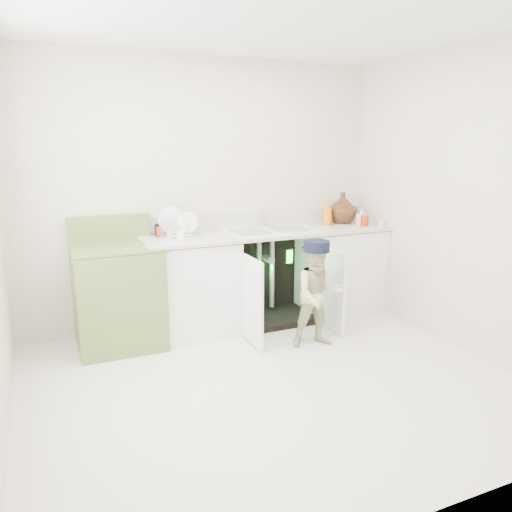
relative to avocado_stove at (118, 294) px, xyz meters
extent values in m
plane|color=beige|center=(0.90, -1.18, -0.46)|extent=(3.50, 3.50, 0.00)
cube|color=silver|center=(0.90, 0.32, 0.79)|extent=(3.50, 2.50, 0.02)
cube|color=silver|center=(0.90, -2.68, 0.79)|extent=(3.50, 2.50, 0.02)
cube|color=silver|center=(2.65, -1.18, 0.79)|extent=(2.50, 3.00, 0.02)
plane|color=white|center=(0.90, -1.18, 2.04)|extent=(3.50, 3.50, 0.00)
cube|color=white|center=(0.65, 0.02, -0.03)|extent=(0.80, 0.60, 0.86)
cube|color=white|center=(2.25, 0.02, -0.03)|extent=(0.80, 0.60, 0.86)
cube|color=black|center=(1.45, 0.29, -0.03)|extent=(0.80, 0.06, 0.86)
cube|color=black|center=(1.45, 0.02, -0.43)|extent=(0.80, 0.60, 0.06)
cylinder|color=gray|center=(1.38, 0.12, -0.01)|extent=(0.05, 0.05, 0.70)
cylinder|color=gray|center=(1.52, 0.12, -0.01)|extent=(0.05, 0.05, 0.70)
cylinder|color=gray|center=(1.45, 0.07, 0.16)|extent=(0.07, 0.18, 0.07)
cube|color=white|center=(1.05, -0.48, -0.06)|extent=(0.03, 0.40, 0.76)
cube|color=white|center=(1.85, -0.48, -0.06)|extent=(0.02, 0.40, 0.76)
cube|color=beige|center=(1.45, 0.02, 0.43)|extent=(2.44, 0.64, 0.03)
cube|color=beige|center=(1.45, 0.31, 0.52)|extent=(2.44, 0.02, 0.15)
cube|color=white|center=(1.45, 0.02, 0.44)|extent=(0.85, 0.55, 0.02)
cube|color=gray|center=(1.24, 0.02, 0.45)|extent=(0.34, 0.40, 0.01)
cube|color=gray|center=(1.65, 0.02, 0.45)|extent=(0.34, 0.40, 0.01)
cylinder|color=silver|center=(1.45, 0.24, 0.53)|extent=(0.03, 0.03, 0.17)
cylinder|color=silver|center=(1.45, 0.18, 0.61)|extent=(0.02, 0.14, 0.02)
cylinder|color=silver|center=(1.56, 0.24, 0.48)|extent=(0.04, 0.04, 0.06)
cylinder|color=white|center=(2.58, -0.29, 0.09)|extent=(0.01, 0.01, 0.70)
cube|color=white|center=(2.58, -0.20, 0.47)|extent=(0.04, 0.02, 0.06)
cube|color=silver|center=(0.57, 0.14, 0.45)|extent=(0.40, 0.27, 0.02)
cylinder|color=silver|center=(0.53, 0.16, 0.53)|extent=(0.25, 0.09, 0.24)
cylinder|color=white|center=(0.68, 0.14, 0.52)|extent=(0.20, 0.05, 0.20)
cylinder|color=silver|center=(0.41, 0.04, 0.52)|extent=(0.01, 0.01, 0.12)
cylinder|color=silver|center=(0.49, 0.04, 0.52)|extent=(0.01, 0.01, 0.12)
cylinder|color=silver|center=(0.57, 0.04, 0.52)|extent=(0.01, 0.01, 0.12)
cylinder|color=silver|center=(0.65, 0.04, 0.52)|extent=(0.01, 0.01, 0.12)
cylinder|color=silver|center=(0.73, 0.04, 0.52)|extent=(0.01, 0.01, 0.12)
imported|color=#491E15|center=(2.35, 0.16, 0.60)|extent=(0.31, 0.31, 0.32)
imported|color=orange|center=(2.14, 0.12, 0.57)|extent=(0.10, 0.10, 0.25)
imported|color=silver|center=(2.45, -0.04, 0.53)|extent=(0.08, 0.08, 0.17)
cylinder|color=#AA280E|center=(2.45, -0.10, 0.50)|extent=(0.08, 0.08, 0.11)
cylinder|color=#B62D0F|center=(0.40, 0.10, 0.49)|extent=(0.05, 0.05, 0.10)
cylinder|color=#C4B890|center=(0.48, 0.02, 0.48)|extent=(0.06, 0.06, 0.08)
cylinder|color=black|center=(0.39, 0.14, 0.50)|extent=(0.04, 0.04, 0.12)
cube|color=white|center=(0.54, -0.08, 0.49)|extent=(0.05, 0.05, 0.09)
cube|color=olive|center=(0.00, -0.01, -0.03)|extent=(0.71, 0.65, 0.86)
cube|color=olive|center=(0.00, -0.01, 0.42)|extent=(0.71, 0.65, 0.02)
cube|color=olive|center=(0.00, 0.28, 0.54)|extent=(0.71, 0.06, 0.22)
cylinder|color=black|center=(-0.18, -0.17, 0.41)|extent=(0.16, 0.16, 0.02)
cylinder|color=silver|center=(-0.18, -0.17, 0.43)|extent=(0.19, 0.19, 0.01)
cylinder|color=black|center=(-0.18, 0.15, 0.41)|extent=(0.16, 0.16, 0.02)
cylinder|color=silver|center=(-0.18, 0.15, 0.43)|extent=(0.19, 0.19, 0.01)
cylinder|color=black|center=(0.18, -0.17, 0.41)|extent=(0.16, 0.16, 0.02)
cylinder|color=silver|center=(0.18, -0.17, 0.43)|extent=(0.19, 0.19, 0.01)
cylinder|color=black|center=(0.18, 0.15, 0.41)|extent=(0.16, 0.16, 0.02)
cylinder|color=silver|center=(0.18, 0.15, 0.43)|extent=(0.19, 0.19, 0.01)
imported|color=beige|center=(1.57, -0.71, 0.00)|extent=(0.50, 0.42, 0.91)
cylinder|color=black|center=(1.57, -0.71, 0.42)|extent=(0.26, 0.26, 0.09)
cube|color=black|center=(1.59, -0.61, 0.39)|extent=(0.18, 0.12, 0.01)
cube|color=black|center=(1.48, -0.32, 0.26)|extent=(0.07, 0.01, 0.14)
cube|color=#26F23F|center=(1.48, -0.33, 0.26)|extent=(0.06, 0.00, 0.12)
camera|label=1|loc=(-0.57, -4.22, 1.28)|focal=35.00mm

